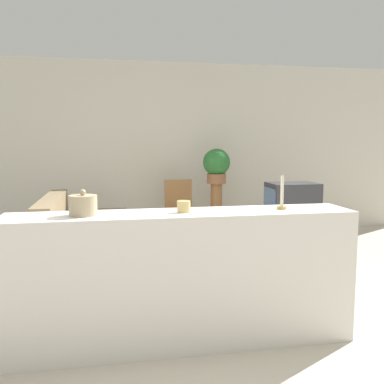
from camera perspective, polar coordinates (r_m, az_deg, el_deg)
The scene contains 12 objects.
ground_plane at distance 3.62m, azimuth -2.05°, elevation -17.32°, with size 14.00×14.00×0.00m, color beige.
wall_back at distance 6.72m, azimuth -6.62°, elevation 5.60°, with size 9.00×0.06×2.70m.
couch at distance 5.12m, azimuth -14.43°, elevation -6.96°, with size 0.97×1.68×0.85m.
tv_stand at distance 5.70m, azimuth 13.10°, elevation -6.17°, with size 0.71×0.48×0.44m.
television at distance 5.62m, azimuth 13.17°, elevation -1.41°, with size 0.62×0.45×0.51m.
wooden_chair at distance 6.12m, azimuth -1.67°, elevation -2.44°, with size 0.44×0.44×0.93m.
plant_stand at distance 6.28m, azimuth 3.24°, elevation -2.81°, with size 0.17×0.17×0.87m.
potted_plant at distance 6.21m, azimuth 3.28°, elevation 3.65°, with size 0.39×0.39×0.50m.
foreground_counter at distance 3.17m, azimuth -1.22°, elevation -11.46°, with size 2.50×0.44×0.98m.
decorative_bowl at distance 3.00m, azimuth -14.32°, elevation -1.71°, with size 0.19×0.19×0.18m.
candle_jar at distance 3.05m, azimuth -1.12°, elevation -1.95°, with size 0.10×0.10×0.08m.
candlestick at distance 3.25m, azimuth 11.90°, elevation -0.83°, with size 0.07×0.07×0.25m.
Camera 1 is at (-0.50, -3.27, 1.48)m, focal length 40.00 mm.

